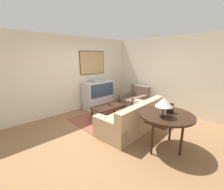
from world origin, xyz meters
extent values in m
plane|color=#8E6642|center=(0.00, 0.00, 0.00)|extent=(12.00, 12.00, 0.00)
cube|color=beige|center=(0.00, 2.13, 1.35)|extent=(12.00, 0.06, 2.70)
cube|color=#4C381E|center=(0.87, 2.08, 1.75)|extent=(1.14, 0.03, 0.89)
cube|color=tan|center=(0.87, 2.07, 1.75)|extent=(1.09, 0.01, 0.84)
cube|color=beige|center=(2.63, 0.00, 1.35)|extent=(0.06, 12.00, 2.70)
cube|color=brown|center=(0.52, 0.58, 0.01)|extent=(2.30, 1.86, 0.01)
cube|color=silver|center=(0.87, 1.75, 0.23)|extent=(1.19, 0.54, 0.47)
cube|color=silver|center=(0.87, 1.75, 0.76)|extent=(1.19, 0.54, 0.57)
cube|color=#2D425B|center=(0.87, 1.47, 0.76)|extent=(1.07, 0.01, 0.50)
cube|color=#9E9EA3|center=(0.87, 1.75, 1.09)|extent=(0.54, 0.30, 0.09)
cube|color=tan|center=(0.42, -0.32, 0.21)|extent=(2.14, 1.11, 0.41)
cube|color=tan|center=(0.45, -0.67, 0.62)|extent=(2.07, 0.40, 0.42)
cube|color=tan|center=(1.33, -0.24, 0.29)|extent=(0.32, 0.95, 0.57)
cube|color=tan|center=(-0.48, -0.40, 0.29)|extent=(0.32, 0.95, 0.57)
cube|color=#877154|center=(0.90, -0.50, 0.58)|extent=(0.37, 0.15, 0.34)
cube|color=#877154|center=(-0.02, -0.58, 0.58)|extent=(0.37, 0.15, 0.34)
cube|color=brown|center=(1.88, 0.76, 0.20)|extent=(0.95, 0.86, 0.41)
cube|color=brown|center=(2.26, 0.75, 0.63)|extent=(0.18, 0.85, 0.44)
cube|color=brown|center=(1.88, 1.10, 0.27)|extent=(0.94, 0.16, 0.55)
cube|color=brown|center=(1.87, 0.41, 0.27)|extent=(0.94, 0.16, 0.55)
cube|color=black|center=(0.41, 0.64, 0.41)|extent=(1.07, 0.56, 0.04)
cylinder|color=black|center=(-0.07, 0.41, 0.20)|extent=(0.04, 0.04, 0.39)
cylinder|color=black|center=(0.90, 0.41, 0.20)|extent=(0.04, 0.04, 0.39)
cylinder|color=black|center=(-0.07, 0.87, 0.20)|extent=(0.04, 0.04, 0.39)
cylinder|color=black|center=(0.90, 0.87, 0.20)|extent=(0.04, 0.04, 0.39)
cylinder|color=black|center=(0.25, -1.42, 0.79)|extent=(1.15, 1.15, 0.04)
cube|color=black|center=(0.25, -1.42, 0.73)|extent=(0.98, 0.46, 0.08)
cylinder|color=black|center=(-0.16, -1.37, 0.38)|extent=(0.05, 0.05, 0.77)
cylinder|color=black|center=(0.65, -1.37, 0.38)|extent=(0.05, 0.05, 0.77)
cylinder|color=black|center=(0.25, -1.80, 0.38)|extent=(0.05, 0.05, 0.77)
cylinder|color=black|center=(0.06, -1.44, 0.82)|extent=(0.11, 0.11, 0.02)
cylinder|color=black|center=(0.06, -1.44, 1.01)|extent=(0.02, 0.02, 0.34)
cone|color=white|center=(0.06, -1.44, 1.12)|extent=(0.34, 0.34, 0.18)
cube|color=black|center=(0.37, -1.44, 0.91)|extent=(0.16, 0.09, 0.20)
cylinder|color=white|center=(0.37, -1.49, 0.95)|extent=(0.10, 0.01, 0.10)
cube|color=black|center=(0.52, 0.70, 0.44)|extent=(0.06, 0.16, 0.02)
camera|label=1|loc=(-2.65, -2.82, 2.02)|focal=24.00mm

